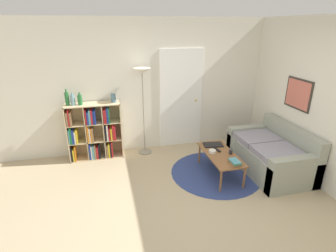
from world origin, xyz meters
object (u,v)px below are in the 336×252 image
couch (272,155)px  laptop (213,145)px  vase_on_shelf (113,98)px  bookshelf (94,132)px  bottle_middle (73,100)px  floor_lamp (143,82)px  bottle_right (80,100)px  bottle_left (67,99)px  cup (231,152)px  bowl (212,151)px  coffee_table (221,156)px

couch → laptop: bearing=157.1°
vase_on_shelf → bookshelf: bearing=-179.8°
laptop → bottle_middle: bearing=161.1°
floor_lamp → bookshelf: bearing=178.5°
bottle_middle → bottle_right: size_ratio=1.02×
bottle_left → laptop: bearing=-18.7°
laptop → couch: bearing=-22.9°
cup → floor_lamp: bearing=136.8°
floor_lamp → bottle_middle: floor_lamp is taller
bowl → bottle_middle: 2.65m
laptop → cup: size_ratio=4.87×
couch → cup: bearing=178.9°
couch → bottle_middle: bottle_middle is taller
floor_lamp → bowl: floor_lamp is taller
laptop → bottle_left: bottle_left is taller
floor_lamp → cup: 2.04m
floor_lamp → coffee_table: size_ratio=1.66×
bookshelf → vase_on_shelf: bearing=0.2°
laptop → floor_lamp: bearing=144.2°
bookshelf → bottle_middle: size_ratio=4.73×
laptop → vase_on_shelf: 2.04m
coffee_table → couch: bearing=-3.6°
bowl → bookshelf: bearing=150.6°
cup → bottle_right: size_ratio=0.33×
bottle_right → bottle_middle: bearing=176.8°
bookshelf → bottle_left: size_ratio=3.71×
couch → bowl: bearing=172.8°
bottle_left → coffee_table: bearing=-25.6°
couch → cup: size_ratio=19.94×
coffee_table → bowl: bowl is taller
bottle_middle → vase_on_shelf: (0.72, 0.02, -0.02)m
bookshelf → floor_lamp: floor_lamp is taller
bowl → bottle_left: 2.75m
floor_lamp → couch: bearing=-30.2°
bookshelf → bottle_right: bottle_right is taller
couch → bottle_right: 3.60m
bookshelf → bottle_middle: (-0.30, -0.02, 0.67)m
coffee_table → floor_lamp: bearing=134.1°
laptop → bottle_left: bearing=161.3°
floor_lamp → bowl: size_ratio=13.91×
bookshelf → bottle_left: 0.80m
floor_lamp → couch: (2.11, -1.23, -1.16)m
bookshelf → bottle_right: bearing=-172.2°
couch → bottle_right: size_ratio=6.62×
coffee_table → bottle_middle: size_ratio=4.45×
bowl → vase_on_shelf: vase_on_shelf is taller
coffee_table → cup: bearing=-16.3°
couch → coffee_table: size_ratio=1.46×
bookshelf → floor_lamp: (0.97, -0.03, 0.92)m
laptop → vase_on_shelf: vase_on_shelf is taller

